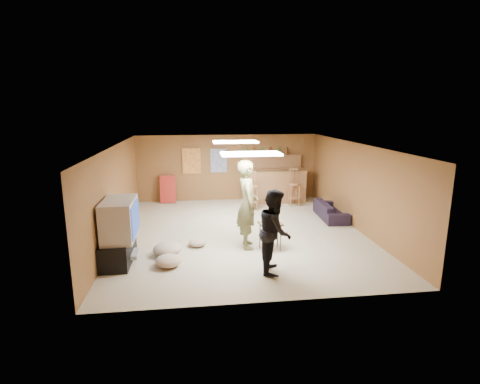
{
  "coord_description": "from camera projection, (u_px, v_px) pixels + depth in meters",
  "views": [
    {
      "loc": [
        -1.17,
        -8.92,
        3.08
      ],
      "look_at": [
        0.0,
        0.2,
        1.0
      ],
      "focal_mm": 28.0,
      "sensor_mm": 36.0,
      "label": 1
    }
  ],
  "objects": [
    {
      "name": "person_olive",
      "position": [
        247.0,
        204.0,
        8.25
      ],
      "size": [
        0.49,
        0.73,
        1.98
      ],
      "primitive_type": "imported",
      "rotation": [
        0.0,
        0.0,
        1.55
      ],
      "color": "olive",
      "rests_on": "ground"
    },
    {
      "name": "cushion_far",
      "position": [
        168.0,
        261.0,
        7.41
      ],
      "size": [
        0.64,
        0.64,
        0.23
      ],
      "primitive_type": "ellipsoid",
      "rotation": [
        0.0,
        0.0,
        -0.28
      ],
      "color": "tan",
      "rests_on": "ground"
    },
    {
      "name": "poster_right",
      "position": [
        219.0,
        161.0,
        12.46
      ],
      "size": [
        0.55,
        0.03,
        0.8
      ],
      "primitive_type": "cube",
      "color": "#334C99",
      "rests_on": "wall_back"
    },
    {
      "name": "wall_left",
      "position": [
        115.0,
        193.0,
        8.83
      ],
      "size": [
        0.02,
        7.0,
        2.2
      ],
      "primitive_type": "cube",
      "color": "brown",
      "rests_on": "ground"
    },
    {
      "name": "folding_chair_stack",
      "position": [
        168.0,
        189.0,
        12.3
      ],
      "size": [
        0.5,
        0.26,
        0.91
      ],
      "primitive_type": "cube",
      "rotation": [
        -0.14,
        0.0,
        0.0
      ],
      "color": "red",
      "rests_on": "ground"
    },
    {
      "name": "person_black",
      "position": [
        275.0,
        231.0,
        7.05
      ],
      "size": [
        0.76,
        0.89,
        1.61
      ],
      "primitive_type": "imported",
      "rotation": [
        0.0,
        0.0,
        1.35
      ],
      "color": "black",
      "rests_on": "ground"
    },
    {
      "name": "tv_stand",
      "position": [
        118.0,
        250.0,
        7.61
      ],
      "size": [
        0.55,
        1.3,
        0.5
      ],
      "primitive_type": "cube",
      "color": "black",
      "rests_on": "ground"
    },
    {
      "name": "ceiling_panel_back",
      "position": [
        235.0,
        142.0,
        10.13
      ],
      "size": [
        1.2,
        0.6,
        0.04
      ],
      "primitive_type": "cube",
      "color": "white",
      "rests_on": "ceiling"
    },
    {
      "name": "wall_front",
      "position": [
        270.0,
        238.0,
        5.82
      ],
      "size": [
        6.0,
        0.02,
        2.2
      ],
      "primitive_type": "cube",
      "color": "brown",
      "rests_on": "ground"
    },
    {
      "name": "bar_shelf",
      "position": [
        272.0,
        156.0,
        12.59
      ],
      "size": [
        2.0,
        0.18,
        0.05
      ],
      "primitive_type": "cube",
      "color": "brown",
      "rests_on": "bar_backing"
    },
    {
      "name": "dvd_box",
      "position": [
        130.0,
        254.0,
        7.66
      ],
      "size": [
        0.35,
        0.5,
        0.08
      ],
      "primitive_type": "cube",
      "color": "#B2B2B7",
      "rests_on": "tv_stand"
    },
    {
      "name": "bar_backing",
      "position": [
        272.0,
        164.0,
        12.68
      ],
      "size": [
        2.0,
        0.14,
        0.6
      ],
      "primitive_type": "cube",
      "color": "brown",
      "rests_on": "bar_counter"
    },
    {
      "name": "poster_left",
      "position": [
        191.0,
        161.0,
        12.35
      ],
      "size": [
        0.6,
        0.03,
        0.85
      ],
      "primitive_type": "cube",
      "color": "#BF3F26",
      "rests_on": "wall_back"
    },
    {
      "name": "wall_right",
      "position": [
        357.0,
        187.0,
        9.58
      ],
      "size": [
        0.02,
        7.0,
        2.2
      ],
      "primitive_type": "cube",
      "color": "brown",
      "rests_on": "ground"
    },
    {
      "name": "cushion_near_tv",
      "position": [
        167.0,
        249.0,
        7.96
      ],
      "size": [
        0.68,
        0.68,
        0.27
      ],
      "primitive_type": "ellipsoid",
      "rotation": [
        0.0,
        0.0,
        -0.14
      ],
      "color": "tan",
      "rests_on": "ground"
    },
    {
      "name": "ground",
      "position": [
        241.0,
        232.0,
        9.45
      ],
      "size": [
        7.0,
        7.0,
        0.0
      ],
      "primitive_type": "plane",
      "color": "tan",
      "rests_on": "ground"
    },
    {
      "name": "bar_counter",
      "position": [
        274.0,
        186.0,
        12.37
      ],
      "size": [
        2.0,
        0.6,
        1.1
      ],
      "primitive_type": "cube",
      "color": "brown",
      "rests_on": "ground"
    },
    {
      "name": "ceiling",
      "position": [
        241.0,
        145.0,
        8.96
      ],
      "size": [
        6.0,
        7.0,
        0.02
      ],
      "primitive_type": "cube",
      "color": "silver",
      "rests_on": "ground"
    },
    {
      "name": "tray_table",
      "position": [
        270.0,
        237.0,
        8.21
      ],
      "size": [
        0.53,
        0.44,
        0.62
      ],
      "primitive_type": "cube",
      "rotation": [
        0.0,
        0.0,
        0.13
      ],
      "color": "#422D15",
      "rests_on": "ground"
    },
    {
      "name": "cup_red_far",
      "position": [
        274.0,
        221.0,
        8.07
      ],
      "size": [
        0.1,
        0.1,
        0.11
      ],
      "primitive_type": "cylinder",
      "rotation": [
        0.0,
        0.0,
        0.26
      ],
      "color": "#A70B2B",
      "rests_on": "tray_table"
    },
    {
      "name": "sofa",
      "position": [
        331.0,
        210.0,
        10.62
      ],
      "size": [
        0.7,
        1.61,
        0.46
      ],
      "primitive_type": "imported",
      "rotation": [
        0.0,
        0.0,
        1.52
      ],
      "color": "black",
      "rests_on": "ground"
    },
    {
      "name": "bottle_row",
      "position": [
        266.0,
        151.0,
        12.52
      ],
      "size": [
        1.48,
        0.08,
        0.26
      ],
      "primitive_type": null,
      "color": "#3F7233",
      "rests_on": "bar_shelf"
    },
    {
      "name": "tv_screen",
      "position": [
        135.0,
        219.0,
        7.51
      ],
      "size": [
        0.02,
        0.95,
        0.65
      ],
      "primitive_type": "cube",
      "color": "navy",
      "rests_on": "tv_body"
    },
    {
      "name": "bar_stool_left",
      "position": [
        252.0,
        190.0,
        11.4
      ],
      "size": [
        0.53,
        0.53,
        1.27
      ],
      "primitive_type": null,
      "rotation": [
        0.0,
        0.0,
        -0.42
      ],
      "color": "brown",
      "rests_on": "ground"
    },
    {
      "name": "tv_body",
      "position": [
        119.0,
        219.0,
        7.47
      ],
      "size": [
        0.6,
        1.1,
        0.8
      ],
      "primitive_type": "cube",
      "color": "#B2B2B7",
      "rests_on": "tv_stand"
    },
    {
      "name": "bar_stool_right",
      "position": [
        294.0,
        188.0,
        11.89
      ],
      "size": [
        0.49,
        0.49,
        1.16
      ],
      "primitive_type": null,
      "rotation": [
        0.0,
        0.0,
        0.43
      ],
      "color": "brown",
      "rests_on": "ground"
    },
    {
      "name": "cushion_mid",
      "position": [
        197.0,
        242.0,
        8.49
      ],
      "size": [
        0.41,
        0.41,
        0.18
      ],
      "primitive_type": "ellipsoid",
      "rotation": [
        0.0,
        0.0,
        -0.06
      ],
      "color": "tan",
      "rests_on": "ground"
    },
    {
      "name": "ceiling_panel_front",
      "position": [
        251.0,
        154.0,
        7.52
      ],
      "size": [
        1.2,
        0.6,
        0.04
      ],
      "primitive_type": "cube",
      "color": "white",
      "rests_on": "ceiling"
    },
    {
      "name": "cup_red_near",
      "position": [
        265.0,
        220.0,
        8.18
      ],
      "size": [
        0.09,
        0.09,
        0.11
      ],
      "primitive_type": "cylinder",
      "rotation": [
        0.0,
        0.0,
        0.08
      ],
      "color": "#A70B2B",
      "rests_on": "tray_table"
    },
    {
      "name": "wall_back",
      "position": [
        228.0,
        168.0,
        12.59
      ],
      "size": [
        6.0,
        0.02,
        2.2
      ],
      "primitive_type": "cube",
      "color": "brown",
      "rests_on": "ground"
    },
    {
      "name": "bar_lip",
      "position": [
        276.0,
        171.0,
        12.01
      ],
      "size": [
        2.1,
        0.12,
        0.05
      ],
      "primitive_type": "cube",
      "color": "#422D15",
      "rests_on": "bar_counter"
    },
    {
      "name": "cup_blue",
      "position": [
        275.0,
        220.0,
        8.22
      ],
      "size": [
        0.09,
        0.09,
        0.1
      ],
      "primitive_type": "cylinder",
      "rotation": [
        0.0,
        0.0,
        0.3
      ],
      "color": "navy",
      "rests_on": "tray_table"
    }
  ]
}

